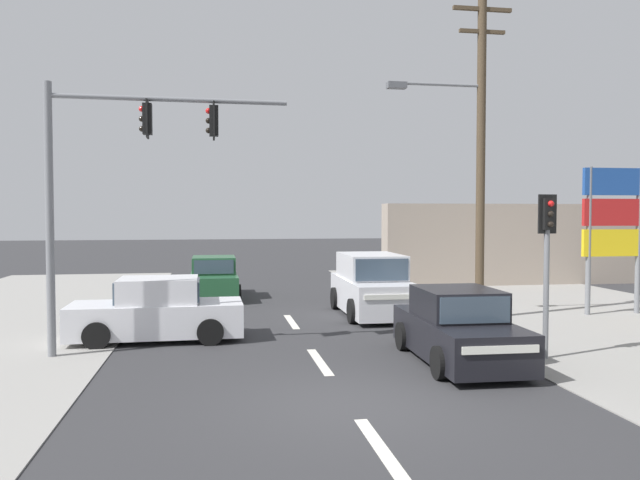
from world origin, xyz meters
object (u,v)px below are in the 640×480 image
(sedan_receding_far, at_px, (157,312))
(pedestal_signal_right_kerb, at_px, (547,248))
(utility_pole_midground_right, at_px, (477,146))
(suv_oncoming_mid, at_px, (372,287))
(shopping_plaza_sign, at_px, (614,219))
(traffic_signal_mast, at_px, (111,168))
(sedan_oncoming_near, at_px, (458,329))
(sedan_crossing_left, at_px, (214,279))

(sedan_receding_far, bearing_deg, pedestal_signal_right_kerb, -22.35)
(utility_pole_midground_right, height_order, suv_oncoming_mid, utility_pole_midground_right)
(utility_pole_midground_right, relative_size, shopping_plaza_sign, 2.09)
(pedestal_signal_right_kerb, bearing_deg, traffic_signal_mast, 167.92)
(suv_oncoming_mid, bearing_deg, utility_pole_midground_right, -25.54)
(sedan_oncoming_near, bearing_deg, traffic_signal_mast, 165.40)
(sedan_receding_far, relative_size, sedan_crossing_left, 1.00)
(utility_pole_midground_right, distance_m, sedan_crossing_left, 10.81)
(shopping_plaza_sign, relative_size, sedan_receding_far, 1.08)
(utility_pole_midground_right, xyz_separation_m, sedan_receding_far, (-9.07, -1.62, -4.46))
(shopping_plaza_sign, bearing_deg, sedan_oncoming_near, -144.30)
(pedestal_signal_right_kerb, height_order, sedan_oncoming_near, pedestal_signal_right_kerb)
(traffic_signal_mast, xyz_separation_m, pedestal_signal_right_kerb, (9.29, -1.99, -1.73))
(suv_oncoming_mid, bearing_deg, sedan_oncoming_near, -87.71)
(sedan_receding_far, bearing_deg, utility_pole_midground_right, 10.12)
(utility_pole_midground_right, bearing_deg, sedan_oncoming_near, -117.07)
(shopping_plaza_sign, relative_size, sedan_oncoming_near, 1.08)
(pedestal_signal_right_kerb, relative_size, sedan_oncoming_near, 0.83)
(pedestal_signal_right_kerb, xyz_separation_m, sedan_receding_far, (-8.47, 3.48, -1.71))
(sedan_oncoming_near, bearing_deg, shopping_plaza_sign, 35.70)
(pedestal_signal_right_kerb, distance_m, sedan_oncoming_near, 2.61)
(utility_pole_midground_right, height_order, shopping_plaza_sign, utility_pole_midground_right)
(sedan_crossing_left, bearing_deg, sedan_receding_far, -99.99)
(utility_pole_midground_right, xyz_separation_m, sedan_crossing_left, (-7.70, 6.14, -4.46))
(utility_pole_midground_right, bearing_deg, sedan_receding_far, -169.88)
(shopping_plaza_sign, xyz_separation_m, suv_oncoming_mid, (-7.43, 1.21, -2.10))
(suv_oncoming_mid, relative_size, sedan_oncoming_near, 1.07)
(shopping_plaza_sign, distance_m, sedan_receding_far, 13.98)
(utility_pole_midground_right, bearing_deg, suv_oncoming_mid, 154.46)
(traffic_signal_mast, bearing_deg, sedan_receding_far, 61.35)
(traffic_signal_mast, height_order, pedestal_signal_right_kerb, traffic_signal_mast)
(sedan_receding_far, distance_m, sedan_oncoming_near, 7.34)
(sedan_crossing_left, relative_size, sedan_oncoming_near, 0.99)
(traffic_signal_mast, relative_size, sedan_oncoming_near, 1.40)
(traffic_signal_mast, height_order, sedan_oncoming_near, traffic_signal_mast)
(suv_oncoming_mid, height_order, sedan_oncoming_near, suv_oncoming_mid)
(utility_pole_midground_right, xyz_separation_m, shopping_plaza_sign, (4.61, 0.14, -2.18))
(sedan_crossing_left, distance_m, suv_oncoming_mid, 6.84)
(utility_pole_midground_right, distance_m, sedan_oncoming_near, 7.19)
(sedan_crossing_left, xyz_separation_m, suv_oncoming_mid, (4.88, -4.79, 0.18))
(pedestal_signal_right_kerb, distance_m, shopping_plaza_sign, 7.41)
(pedestal_signal_right_kerb, xyz_separation_m, shopping_plaza_sign, (5.21, 5.24, 0.57))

